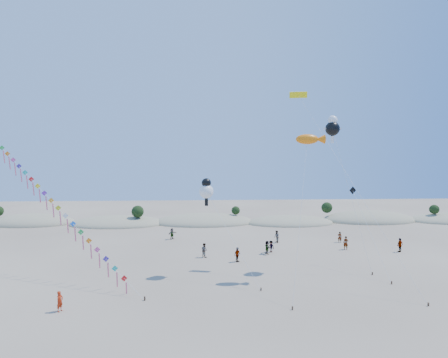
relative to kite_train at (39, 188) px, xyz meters
The scene contains 10 objects.
ground 26.88m from the kite_train, 43.94° to the right, with size 160.00×160.00×0.00m, color #826F5A.
dune_ridge 34.84m from the kite_train, 55.08° to the left, with size 145.30×11.49×5.57m.
kite_train is the anchor object (origin of this frame).
fish_kite 29.92m from the kite_train, ahead, with size 5.39×9.38×14.93m.
cartoon_kite_low 18.57m from the kite_train, ahead, with size 5.87×6.47×10.29m.
cartoon_kite_high 33.37m from the kite_train, ahead, with size 4.43×4.40×17.20m.
parafoil_kite 31.13m from the kite_train, ahead, with size 8.97×14.23×20.13m.
dark_kite 36.19m from the kite_train, ahead, with size 1.36×8.21×9.03m.
flyer_foreground 15.60m from the kite_train, 61.15° to the right, with size 0.61×0.40×1.68m, color #A8270D.
beachgoers 28.55m from the kite_train, 15.43° to the left, with size 31.84×13.75×1.84m.
Camera 1 is at (-0.08, -24.48, 12.80)m, focal length 30.00 mm.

